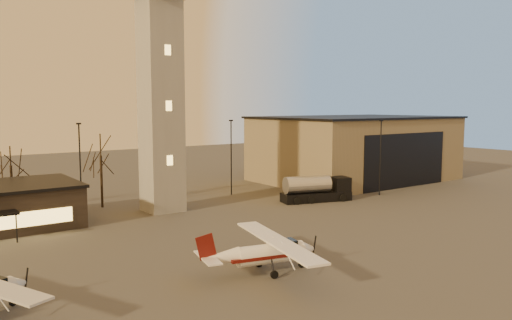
{
  "coord_description": "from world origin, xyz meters",
  "views": [
    {
      "loc": [
        -24.43,
        -21.91,
        12.03
      ],
      "look_at": [
        0.89,
        13.0,
        7.31
      ],
      "focal_mm": 35.0,
      "sensor_mm": 36.0,
      "label": 1
    }
  ],
  "objects_px": {
    "hangar": "(355,148)",
    "fuel_truck": "(316,191)",
    "control_tower": "(160,67)",
    "cessna_front": "(272,256)"
  },
  "relations": [
    {
      "from": "fuel_truck",
      "to": "control_tower",
      "type": "bearing_deg",
      "value": 178.17
    },
    {
      "from": "control_tower",
      "to": "fuel_truck",
      "type": "relative_size",
      "value": 3.52
    },
    {
      "from": "control_tower",
      "to": "fuel_truck",
      "type": "height_order",
      "value": "control_tower"
    },
    {
      "from": "hangar",
      "to": "cessna_front",
      "type": "height_order",
      "value": "hangar"
    },
    {
      "from": "control_tower",
      "to": "hangar",
      "type": "xyz_separation_m",
      "value": [
        36.0,
        3.98,
        -11.17
      ]
    },
    {
      "from": "hangar",
      "to": "cessna_front",
      "type": "xyz_separation_m",
      "value": [
        -38.84,
        -28.14,
        -4.01
      ]
    },
    {
      "from": "control_tower",
      "to": "hangar",
      "type": "bearing_deg",
      "value": 6.31
    },
    {
      "from": "cessna_front",
      "to": "fuel_truck",
      "type": "height_order",
      "value": "cessna_front"
    },
    {
      "from": "hangar",
      "to": "fuel_truck",
      "type": "bearing_deg",
      "value": -150.56
    },
    {
      "from": "control_tower",
      "to": "fuel_truck",
      "type": "bearing_deg",
      "value": -18.61
    }
  ]
}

